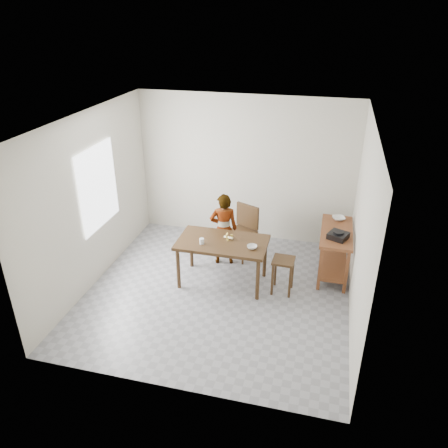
% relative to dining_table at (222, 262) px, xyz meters
% --- Properties ---
extents(floor, '(4.00, 4.00, 0.04)m').
position_rel_dining_table_xyz_m(floor, '(0.00, -0.30, -0.40)').
color(floor, gray).
rests_on(floor, ground).
extents(ceiling, '(4.00, 4.00, 0.04)m').
position_rel_dining_table_xyz_m(ceiling, '(0.00, -0.30, 2.35)').
color(ceiling, white).
rests_on(ceiling, wall_back).
extents(wall_back, '(4.00, 0.04, 2.70)m').
position_rel_dining_table_xyz_m(wall_back, '(0.00, 1.72, 0.98)').
color(wall_back, beige).
rests_on(wall_back, ground).
extents(wall_front, '(4.00, 0.04, 2.70)m').
position_rel_dining_table_xyz_m(wall_front, '(0.00, -2.32, 0.98)').
color(wall_front, beige).
rests_on(wall_front, ground).
extents(wall_left, '(0.04, 4.00, 2.70)m').
position_rel_dining_table_xyz_m(wall_left, '(-2.02, -0.30, 0.98)').
color(wall_left, beige).
rests_on(wall_left, ground).
extents(wall_right, '(0.04, 4.00, 2.70)m').
position_rel_dining_table_xyz_m(wall_right, '(2.02, -0.30, 0.98)').
color(wall_right, beige).
rests_on(wall_right, ground).
extents(window_pane, '(0.02, 1.10, 1.30)m').
position_rel_dining_table_xyz_m(window_pane, '(-1.97, -0.10, 1.12)').
color(window_pane, white).
rests_on(window_pane, wall_left).
extents(dining_table, '(1.40, 0.80, 0.75)m').
position_rel_dining_table_xyz_m(dining_table, '(0.00, 0.00, 0.00)').
color(dining_table, '#372412').
rests_on(dining_table, floor).
extents(prep_counter, '(0.50, 1.20, 0.80)m').
position_rel_dining_table_xyz_m(prep_counter, '(1.72, 0.70, 0.03)').
color(prep_counter, brown).
rests_on(prep_counter, floor).
extents(child, '(0.54, 0.43, 1.29)m').
position_rel_dining_table_xyz_m(child, '(-0.13, 0.60, 0.27)').
color(child, white).
rests_on(child, floor).
extents(dining_chair, '(0.60, 0.60, 0.94)m').
position_rel_dining_table_xyz_m(dining_chair, '(0.11, 0.86, 0.09)').
color(dining_chair, '#372412').
rests_on(dining_chair, floor).
extents(stool, '(0.34, 0.34, 0.58)m').
position_rel_dining_table_xyz_m(stool, '(0.97, -0.03, -0.09)').
color(stool, '#372412').
rests_on(stool, floor).
extents(glass_tumbler, '(0.09, 0.09, 0.09)m').
position_rel_dining_table_xyz_m(glass_tumbler, '(-0.29, -0.16, 0.42)').
color(glass_tumbler, silver).
rests_on(glass_tumbler, dining_table).
extents(small_bowl, '(0.17, 0.17, 0.05)m').
position_rel_dining_table_xyz_m(small_bowl, '(0.49, -0.11, 0.40)').
color(small_bowl, silver).
rests_on(small_bowl, dining_table).
extents(banana, '(0.21, 0.17, 0.06)m').
position_rel_dining_table_xyz_m(banana, '(0.07, 0.09, 0.41)').
color(banana, '#FFCF58').
rests_on(banana, dining_table).
extents(serving_bowl, '(0.27, 0.27, 0.05)m').
position_rel_dining_table_xyz_m(serving_bowl, '(1.74, 1.12, 0.45)').
color(serving_bowl, silver).
rests_on(serving_bowl, prep_counter).
extents(gas_burner, '(0.36, 0.36, 0.09)m').
position_rel_dining_table_xyz_m(gas_burner, '(1.74, 0.44, 0.47)').
color(gas_burner, black).
rests_on(gas_burner, prep_counter).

